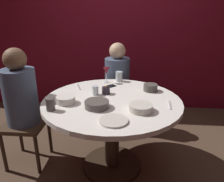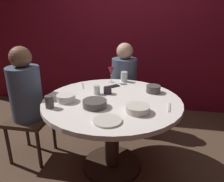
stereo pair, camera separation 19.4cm
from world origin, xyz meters
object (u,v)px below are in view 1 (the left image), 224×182
(dinner_plate, at_px, (114,121))
(cell_phone, at_px, (109,86))
(candle_holder, at_px, (106,90))
(dining_table, at_px, (112,115))
(bowl_sauce_side, at_px, (66,100))
(bowl_salad_center, at_px, (97,104))
(cup_by_right_diner, at_px, (50,104))
(cup_near_candle, at_px, (119,76))
(bowl_serving_large, at_px, (141,108))
(wine_glass, at_px, (106,72))
(seated_diner_left, at_px, (21,97))
(cup_by_left_diner, at_px, (95,90))
(seated_diner_back, at_px, (117,76))
(bowl_small_white, at_px, (150,88))

(dinner_plate, distance_m, cell_phone, 0.79)
(candle_holder, bearing_deg, dining_table, -62.64)
(bowl_sauce_side, bearing_deg, bowl_salad_center, -14.06)
(candle_holder, height_order, cup_by_right_diner, cup_by_right_diner)
(cup_near_candle, bearing_deg, bowl_sauce_side, -122.62)
(dinner_plate, bearing_deg, bowl_serving_large, 44.05)
(wine_glass, bearing_deg, seated_diner_left, -147.20)
(cup_by_left_diner, relative_size, cup_by_right_diner, 0.84)
(seated_diner_back, distance_m, dinner_plate, 1.30)
(cup_by_left_diner, bearing_deg, bowl_serving_large, -38.28)
(candle_holder, xyz_separation_m, cell_phone, (0.02, 0.22, -0.03))
(bowl_sauce_side, bearing_deg, wine_glass, 64.56)
(candle_holder, bearing_deg, bowl_serving_large, -48.74)
(dining_table, distance_m, bowl_salad_center, 0.30)
(dinner_plate, relative_size, cup_by_left_diner, 2.45)
(cell_phone, bearing_deg, bowl_salad_center, -49.14)
(cup_near_candle, bearing_deg, cell_phone, -114.07)
(cup_near_candle, bearing_deg, bowl_serving_large, -74.80)
(seated_diner_back, relative_size, bowl_small_white, 8.11)
(dining_table, xyz_separation_m, bowl_small_white, (0.37, 0.26, 0.20))
(seated_diner_left, xyz_separation_m, candle_holder, (0.81, 0.14, 0.04))
(bowl_salad_center, xyz_separation_m, bowl_sauce_side, (-0.29, 0.07, 0.00))
(cell_phone, height_order, bowl_small_white, bowl_small_white)
(seated_diner_left, xyz_separation_m, wine_glass, (0.77, 0.50, 0.13))
(candle_holder, height_order, bowl_salad_center, candle_holder)
(seated_diner_left, bearing_deg, wine_glass, 32.80)
(bowl_serving_large, height_order, cup_by_right_diner, cup_by_right_diner)
(wine_glass, relative_size, bowl_salad_center, 0.86)
(cup_by_left_diner, bearing_deg, wine_glass, 80.30)
(cup_near_candle, bearing_deg, cup_by_left_diner, -114.60)
(bowl_small_white, xyz_separation_m, cup_near_candle, (-0.33, 0.30, 0.02))
(dinner_plate, xyz_separation_m, bowl_salad_center, (-0.16, 0.24, 0.02))
(cup_near_candle, distance_m, cup_by_right_diner, 0.99)
(bowl_salad_center, bearing_deg, cup_by_left_diner, 101.33)
(seated_diner_left, relative_size, cup_by_left_diner, 13.66)
(dinner_plate, bearing_deg, candle_holder, 101.63)
(cup_by_left_diner, bearing_deg, seated_diner_back, 77.30)
(seated_diner_left, distance_m, bowl_small_white, 1.28)
(wine_glass, relative_size, cup_by_left_diner, 1.99)
(candle_holder, distance_m, bowl_salad_center, 0.33)
(dining_table, distance_m, cup_near_candle, 0.60)
(bowl_serving_large, bearing_deg, dining_table, 137.45)
(candle_holder, xyz_separation_m, cup_near_candle, (0.11, 0.42, 0.02))
(cup_near_candle, bearing_deg, wine_glass, -156.45)
(seated_diner_left, height_order, cup_by_left_diner, seated_diner_left)
(dining_table, bearing_deg, cup_by_left_diner, 149.05)
(candle_holder, xyz_separation_m, bowl_small_white, (0.44, 0.12, 0.00))
(dinner_plate, bearing_deg, wine_glass, 99.18)
(cup_by_right_diner, bearing_deg, bowl_serving_large, 3.81)
(cell_phone, height_order, bowl_serving_large, bowl_serving_large)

